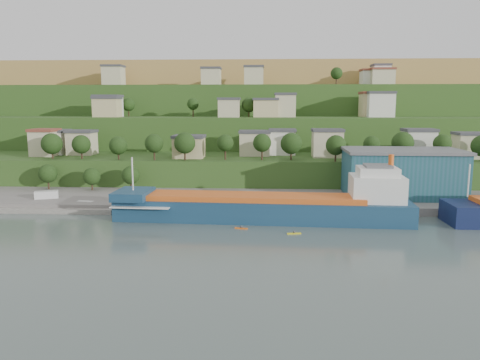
# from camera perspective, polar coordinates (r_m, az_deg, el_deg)

# --- Properties ---
(ground) EXTENTS (500.00, 500.00, 0.00)m
(ground) POSITION_cam_1_polar(r_m,az_deg,el_deg) (100.47, 1.58, -6.23)
(ground) COLOR #495956
(ground) RESTS_ON ground
(quay) EXTENTS (220.00, 26.00, 4.00)m
(quay) POSITION_cam_1_polar(r_m,az_deg,el_deg) (128.92, 10.80, -2.94)
(quay) COLOR slate
(quay) RESTS_ON ground
(pebble_beach) EXTENTS (40.00, 18.00, 2.40)m
(pebble_beach) POSITION_cam_1_polar(r_m,az_deg,el_deg) (134.50, -22.35, -2.97)
(pebble_beach) COLOR slate
(pebble_beach) RESTS_ON ground
(hillside) EXTENTS (360.00, 210.82, 96.00)m
(hillside) POSITION_cam_1_polar(r_m,az_deg,el_deg) (266.88, 2.39, 3.43)
(hillside) COLOR #284719
(hillside) RESTS_ON ground
(cargo_ship_near) EXTENTS (68.69, 14.31, 17.53)m
(cargo_ship_near) POSITION_cam_1_polar(r_m,az_deg,el_deg) (109.20, 3.82, -3.48)
(cargo_ship_near) COLOR #15334F
(cargo_ship_near) RESTS_ON ground
(warehouse) EXTENTS (31.44, 19.73, 12.80)m
(warehouse) POSITION_cam_1_polar(r_m,az_deg,el_deg) (134.54, 19.11, 0.87)
(warehouse) COLOR #1D5058
(warehouse) RESTS_ON quay
(caravan) EXTENTS (6.40, 4.45, 2.76)m
(caravan) POSITION_cam_1_polar(r_m,az_deg,el_deg) (134.87, -22.51, -1.83)
(caravan) COLOR silver
(caravan) RESTS_ON pebble_beach
(dinghy) EXTENTS (4.44, 2.29, 0.85)m
(dinghy) POSITION_cam_1_polar(r_m,az_deg,el_deg) (127.53, -18.34, -2.63)
(dinghy) COLOR silver
(dinghy) RESTS_ON pebble_beach
(kayak_orange) EXTENTS (2.87, 1.14, 0.71)m
(kayak_orange) POSITION_cam_1_polar(r_m,az_deg,el_deg) (102.09, 0.14, -5.85)
(kayak_orange) COLOR orange
(kayak_orange) RESTS_ON ground
(kayak_yellow) EXTENTS (3.00, 0.98, 0.74)m
(kayak_yellow) POSITION_cam_1_polar(r_m,az_deg,el_deg) (98.75, 6.61, -6.43)
(kayak_yellow) COLOR gold
(kayak_yellow) RESTS_ON ground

